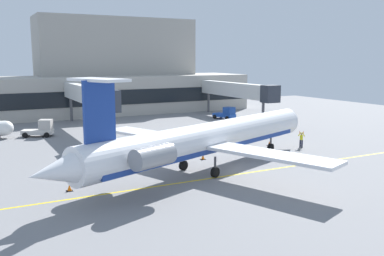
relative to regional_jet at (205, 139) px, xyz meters
name	(u,v)px	position (x,y,z in m)	size (l,w,h in m)	color
ground	(231,170)	(2.49, -0.47, -3.05)	(120.00, 120.00, 0.11)	slate
terminal_building	(105,77)	(4.83, 47.39, 3.75)	(58.22, 14.77, 17.95)	#ADA89E
jet_bridge_west	(88,95)	(-3.78, 26.86, 2.10)	(2.40, 23.82, 6.47)	silver
jet_bridge_east	(238,90)	(22.22, 28.10, 1.82)	(2.40, 21.36, 6.20)	silver
regional_jet	(205,139)	(0.00, 0.00, 0.00)	(33.00, 24.36, 8.86)	white
baggage_tug	(41,129)	(-10.42, 25.56, -1.98)	(4.28, 3.19, 2.26)	silver
pushback_tractor	(226,114)	(19.96, 28.11, -2.04)	(2.98, 4.23, 2.11)	#1E4CB2
marshaller	(301,139)	(15.09, 4.15, -2.03)	(0.62, 0.68, 1.92)	#191E33
safety_cone_alpha	(203,157)	(2.13, 4.23, -2.75)	(0.47, 0.47, 0.55)	orange
safety_cone_bravo	(69,188)	(-12.22, -0.15, -2.75)	(0.47, 0.47, 0.55)	orange
safety_cone_charlie	(143,151)	(-2.22, 9.85, -2.75)	(0.47, 0.47, 0.55)	orange
safety_cone_delta	(269,144)	(12.48, 6.69, -2.75)	(0.47, 0.47, 0.55)	orange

